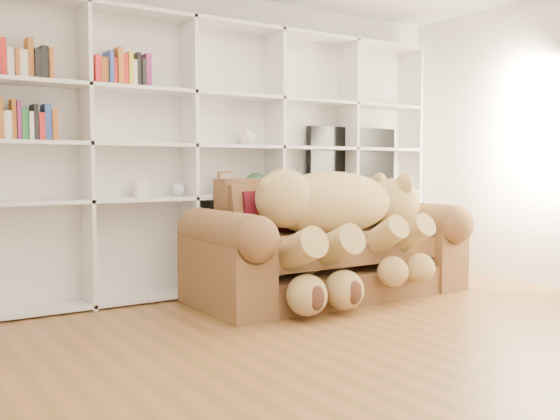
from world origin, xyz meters
TOP-DOWN VIEW (x-y plane):
  - floor at (0.00, 0.00)m, footprint 5.00×5.00m
  - wall_back at (0.00, 2.50)m, footprint 5.00×0.02m
  - bookshelf at (-0.24, 2.36)m, footprint 4.43×0.35m
  - sofa at (0.55, 1.63)m, footprint 2.41×1.04m
  - teddy_bear at (0.52, 1.43)m, footprint 1.83×1.00m
  - throw_pillow at (0.00, 1.80)m, footprint 0.40×0.23m
  - gift_box at (1.33, 1.34)m, footprint 0.35×0.33m
  - tv at (1.43, 2.35)m, footprint 1.11×0.18m
  - picture_frame at (-0.09, 2.30)m, footprint 0.17×0.06m
  - green_vase at (0.23, 2.30)m, footprint 0.20×0.20m
  - figurine_tall at (-0.90, 2.30)m, footprint 0.09×0.09m
  - figurine_short at (-0.86, 2.30)m, footprint 0.09×0.09m
  - snow_globe at (-0.54, 2.30)m, footprint 0.11×0.11m
  - shelf_vase at (0.14, 2.30)m, footprint 0.23×0.23m

SIDE VIEW (x-z plane):
  - floor at x=0.00m, z-range 0.00..0.00m
  - gift_box at x=1.33m, z-range 0.00..0.25m
  - sofa at x=0.55m, z-range -0.12..0.89m
  - teddy_bear at x=0.52m, z-range 0.18..1.24m
  - throw_pillow at x=0.00m, z-range 0.50..0.92m
  - snow_globe at x=-0.54m, z-range 0.87..0.98m
  - figurine_short at x=-0.86m, z-range 0.86..1.00m
  - figurine_tall at x=-0.90m, z-range 0.86..1.01m
  - green_vase at x=0.23m, z-range 0.86..1.06m
  - picture_frame at x=-0.09m, z-range 0.88..1.08m
  - tv at x=1.43m, z-range 0.86..1.52m
  - bookshelf at x=-0.24m, z-range 0.11..2.51m
  - wall_back at x=0.00m, z-range 0.00..2.70m
  - shelf_vase at x=0.14m, z-range 1.31..1.50m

